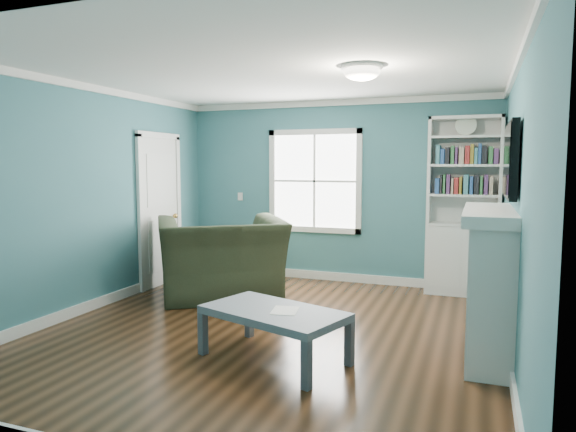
% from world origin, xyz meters
% --- Properties ---
extents(floor, '(5.00, 5.00, 0.00)m').
position_xyz_m(floor, '(0.00, 0.00, 0.00)').
color(floor, black).
rests_on(floor, ground).
extents(room_walls, '(5.00, 5.00, 5.00)m').
position_xyz_m(room_walls, '(0.00, 0.00, 1.58)').
color(room_walls, '#356C76').
rests_on(room_walls, ground).
extents(trim, '(4.50, 5.00, 2.60)m').
position_xyz_m(trim, '(0.00, 0.00, 1.24)').
color(trim, white).
rests_on(trim, ground).
extents(window, '(1.40, 0.06, 1.50)m').
position_xyz_m(window, '(-0.30, 2.49, 1.45)').
color(window, white).
rests_on(window, room_walls).
extents(bookshelf, '(0.90, 0.35, 2.31)m').
position_xyz_m(bookshelf, '(1.77, 2.30, 0.92)').
color(bookshelf, silver).
rests_on(bookshelf, ground).
extents(fireplace, '(0.44, 1.58, 1.30)m').
position_xyz_m(fireplace, '(2.08, 0.20, 0.64)').
color(fireplace, black).
rests_on(fireplace, ground).
extents(tv, '(0.06, 1.10, 0.65)m').
position_xyz_m(tv, '(2.20, 0.20, 1.72)').
color(tv, black).
rests_on(tv, fireplace).
extents(door, '(0.12, 0.98, 2.17)m').
position_xyz_m(door, '(-2.22, 1.40, 1.07)').
color(door, silver).
rests_on(door, ground).
extents(ceiling_fixture, '(0.38, 0.38, 0.15)m').
position_xyz_m(ceiling_fixture, '(0.90, 0.10, 2.55)').
color(ceiling_fixture, white).
rests_on(ceiling_fixture, room_walls).
extents(light_switch, '(0.08, 0.01, 0.12)m').
position_xyz_m(light_switch, '(-1.50, 2.48, 1.20)').
color(light_switch, white).
rests_on(light_switch, room_walls).
extents(recliner, '(1.84, 1.71, 1.35)m').
position_xyz_m(recliner, '(-1.12, 1.11, 0.67)').
color(recliner, black).
rests_on(recliner, ground).
extents(coffee_table, '(1.37, 1.02, 0.45)m').
position_xyz_m(coffee_table, '(0.33, -0.66, 0.39)').
color(coffee_table, '#4A4F58').
rests_on(coffee_table, ground).
extents(paper_sheet, '(0.26, 0.31, 0.00)m').
position_xyz_m(paper_sheet, '(0.43, -0.66, 0.45)').
color(paper_sheet, white).
rests_on(paper_sheet, coffee_table).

